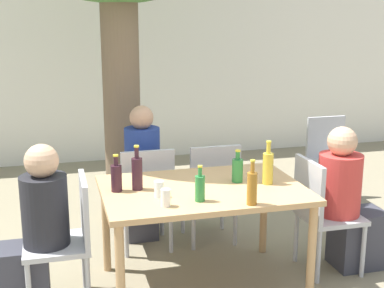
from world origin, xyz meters
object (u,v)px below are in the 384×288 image
at_px(dining_table_front, 203,198).
at_px(oil_cruet_0, 268,167).
at_px(patio_chair_0, 69,234).
at_px(patio_chair_4, 330,154).
at_px(patio_chair_2, 146,193).
at_px(wine_bottle_2, 137,173).
at_px(person_seated_1, 348,206).
at_px(wine_bottle_5, 116,177).
at_px(patio_chair_1, 321,208).
at_px(drinking_glass_1, 166,198).
at_px(person_seated_2, 141,181).
at_px(patio_chair_3, 212,187).
at_px(person_seated_0, 32,238).
at_px(drinking_glass_0, 159,189).
at_px(green_bottle_4, 200,187).
at_px(amber_bottle_3, 252,187).
at_px(green_bottle_1, 237,170).

distance_m(dining_table_front, oil_cruet_0, 0.53).
relative_size(patio_chair_0, patio_chair_4, 1.00).
bearing_deg(patio_chair_2, wine_bottle_2, 75.15).
distance_m(person_seated_1, wine_bottle_5, 1.84).
relative_size(dining_table_front, patio_chair_4, 1.58).
xyz_separation_m(patio_chair_4, wine_bottle_2, (-2.30, -1.39, 0.38)).
bearing_deg(dining_table_front, patio_chair_2, 111.77).
height_order(patio_chair_1, person_seated_1, person_seated_1).
height_order(patio_chair_2, drinking_glass_1, patio_chair_2).
xyz_separation_m(dining_table_front, person_seated_2, (-0.29, 0.96, -0.15)).
relative_size(patio_chair_3, person_seated_0, 0.79).
xyz_separation_m(patio_chair_1, person_seated_2, (-1.24, 0.96, 0.03)).
distance_m(person_seated_0, wine_bottle_2, 0.83).
relative_size(drinking_glass_0, drinking_glass_1, 0.97).
bearing_deg(patio_chair_3, patio_chair_4, -154.52).
xyz_separation_m(person_seated_2, green_bottle_4, (0.19, -1.24, 0.32)).
height_order(person_seated_1, amber_bottle_3, person_seated_1).
xyz_separation_m(patio_chair_0, wine_bottle_5, (0.35, 0.07, 0.36)).
xyz_separation_m(oil_cruet_0, drinking_glass_1, (-0.82, -0.27, -0.07)).
height_order(person_seated_0, amber_bottle_3, person_seated_0).
bearing_deg(green_bottle_4, person_seated_2, 98.74).
relative_size(wine_bottle_2, amber_bottle_3, 1.06).
xyz_separation_m(patio_chair_0, person_seated_1, (2.15, -0.00, -0.00)).
bearing_deg(amber_bottle_3, patio_chair_1, 29.77).
bearing_deg(person_seated_2, patio_chair_1, 142.32).
height_order(patio_chair_4, drinking_glass_1, patio_chair_4).
distance_m(person_seated_1, drinking_glass_0, 1.58).
bearing_deg(patio_chair_4, patio_chair_0, -152.37).
xyz_separation_m(amber_bottle_3, drinking_glass_0, (-0.56, 0.30, -0.06)).
bearing_deg(person_seated_1, green_bottle_1, 86.27).
xyz_separation_m(patio_chair_2, person_seated_1, (1.48, -0.72, -0.00)).
bearing_deg(amber_bottle_3, wine_bottle_2, 143.50).
bearing_deg(patio_chair_1, green_bottle_1, 84.94).
distance_m(wine_bottle_2, drinking_glass_0, 0.24).
bearing_deg(person_seated_0, green_bottle_1, 92.30).
xyz_separation_m(patio_chair_1, wine_bottle_5, (-1.56, 0.07, 0.36)).
relative_size(person_seated_2, drinking_glass_0, 10.98).
height_order(green_bottle_1, green_bottle_4, green_bottle_4).
distance_m(patio_chair_4, person_seated_0, 3.37).
distance_m(drinking_glass_0, drinking_glass_1, 0.19).
xyz_separation_m(person_seated_1, amber_bottle_3, (-0.98, -0.43, 0.37)).
bearing_deg(green_bottle_4, wine_bottle_5, 145.69).
height_order(patio_chair_2, oil_cruet_0, oil_cruet_0).
distance_m(patio_chair_0, patio_chair_4, 3.16).
bearing_deg(green_bottle_4, drinking_glass_1, -170.48).
bearing_deg(person_seated_2, person_seated_1, 147.07).
relative_size(patio_chair_0, amber_bottle_3, 3.01).
height_order(patio_chair_3, person_seated_2, person_seated_2).
bearing_deg(patio_chair_1, wine_bottle_2, 87.11).
bearing_deg(patio_chair_0, patio_chair_1, 90.00).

